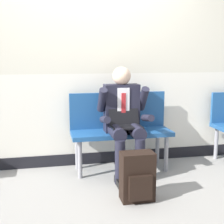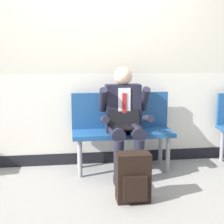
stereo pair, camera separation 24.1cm
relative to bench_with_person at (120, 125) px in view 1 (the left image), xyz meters
name	(u,v)px [view 1 (the left image)]	position (x,y,z in m)	size (l,w,h in m)	color
ground_plane	(99,179)	(-0.31, -0.29, -0.54)	(18.00, 18.00, 0.00)	gray
station_wall	(90,51)	(-0.31, 0.28, 0.87)	(6.42, 0.14, 2.83)	beige
bench_with_person	(120,125)	(0.00, 0.00, 0.00)	(1.18, 0.42, 0.92)	navy
person_seated	(124,118)	(0.00, -0.20, 0.12)	(0.57, 0.70, 1.23)	#1E1E2D
backpack	(137,177)	(-0.04, -0.89, -0.31)	(0.31, 0.22, 0.47)	black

